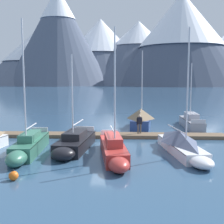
# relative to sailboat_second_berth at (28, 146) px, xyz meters

# --- Properties ---
(ground_plane) EXTENTS (700.00, 700.00, 0.00)m
(ground_plane) POSITION_rel_sailboat_second_berth_xyz_m (5.31, 2.24, -0.61)
(ground_plane) COLOR #2D4C6B
(mountain_west_summit) EXTENTS (80.48, 80.48, 38.03)m
(mountain_west_summit) POSITION_rel_sailboat_second_berth_xyz_m (-54.15, 180.56, 19.83)
(mountain_west_summit) COLOR slate
(mountain_west_summit) RESTS_ON ground
(mountain_central_massif) EXTENTS (65.56, 65.56, 60.99)m
(mountain_central_massif) POSITION_rel_sailboat_second_berth_xyz_m (-37.48, 166.78, 30.61)
(mountain_central_massif) COLOR #4C566B
(mountain_central_massif) RESTS_ON ground
(mountain_shoulder_ridge) EXTENTS (85.37, 85.37, 47.19)m
(mountain_shoulder_ridge) POSITION_rel_sailboat_second_berth_xyz_m (-13.40, 196.69, 24.53)
(mountain_shoulder_ridge) COLOR #4C566B
(mountain_shoulder_ridge) RESTS_ON ground
(mountain_east_summit) EXTENTS (90.51, 90.51, 44.50)m
(mountain_east_summit) POSITION_rel_sailboat_second_berth_xyz_m (14.21, 192.31, 22.48)
(mountain_east_summit) COLOR #4C566B
(mountain_east_summit) RESTS_ON ground
(mountain_rear_spur) EXTENTS (88.87, 88.87, 57.81)m
(mountain_rear_spur) POSITION_rel_sailboat_second_berth_xyz_m (40.68, 171.34, 30.45)
(mountain_rear_spur) COLOR #424C60
(mountain_rear_spur) RESTS_ON ground
(dock) EXTENTS (20.19, 1.98, 0.30)m
(dock) POSITION_rel_sailboat_second_berth_xyz_m (5.31, 6.24, -0.47)
(dock) COLOR brown
(dock) RESTS_ON ground
(sailboat_second_berth) EXTENTS (1.83, 7.08, 9.05)m
(sailboat_second_berth) POSITION_rel_sailboat_second_berth_xyz_m (0.00, 0.00, 0.00)
(sailboat_second_berth) COLOR #336B56
(sailboat_second_berth) RESTS_ON ground
(sailboat_mid_dock_port) EXTENTS (2.37, 6.66, 6.89)m
(sailboat_mid_dock_port) POSITION_rel_sailboat_second_berth_xyz_m (2.92, 1.32, -0.05)
(sailboat_mid_dock_port) COLOR black
(sailboat_mid_dock_port) RESTS_ON ground
(sailboat_mid_dock_starboard) EXTENTS (2.40, 7.51, 8.37)m
(sailboat_mid_dock_starboard) POSITION_rel_sailboat_second_berth_xyz_m (5.91, -0.49, -0.03)
(sailboat_mid_dock_starboard) COLOR #B2332D
(sailboat_mid_dock_starboard) RESTS_ON ground
(sailboat_far_berth) EXTENTS (2.52, 6.27, 8.05)m
(sailboat_far_berth) POSITION_rel_sailboat_second_berth_xyz_m (8.24, 11.43, 0.33)
(sailboat_far_berth) COLOR navy
(sailboat_far_berth) RESTS_ON ground
(sailboat_outer_slip) EXTENTS (2.82, 7.68, 8.51)m
(sailboat_outer_slip) POSITION_rel_sailboat_second_berth_xyz_m (10.59, 0.95, 0.10)
(sailboat_outer_slip) COLOR silver
(sailboat_outer_slip) RESTS_ON ground
(sailboat_end_of_dock) EXTENTS (1.63, 7.18, 6.78)m
(sailboat_end_of_dock) POSITION_rel_sailboat_second_berth_xyz_m (13.53, 12.09, -0.02)
(sailboat_end_of_dock) COLOR #93939E
(sailboat_end_of_dock) RESTS_ON ground
(person_on_dock) EXTENTS (0.52, 0.39, 1.69)m
(person_on_dock) POSITION_rel_sailboat_second_berth_xyz_m (7.85, 6.51, 0.65)
(person_on_dock) COLOR brown
(person_on_dock) RESTS_ON dock
(mooring_buoy_channel_marker) EXTENTS (0.50, 0.50, 0.58)m
(mooring_buoy_channel_marker) POSITION_rel_sailboat_second_berth_xyz_m (0.91, -4.89, -0.37)
(mooring_buoy_channel_marker) COLOR orange
(mooring_buoy_channel_marker) RESTS_ON ground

